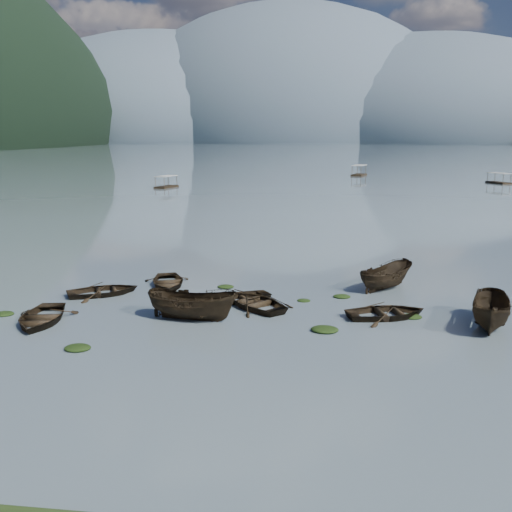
# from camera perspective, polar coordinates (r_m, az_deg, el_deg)

# --- Properties ---
(ground_plane) EXTENTS (2400.00, 2400.00, 0.00)m
(ground_plane) POSITION_cam_1_polar(r_m,az_deg,el_deg) (25.32, -3.46, -10.05)
(ground_plane) COLOR slate
(haze_mtn_a) EXTENTS (520.00, 520.00, 280.00)m
(haze_mtn_a) POSITION_cam_1_polar(r_m,az_deg,el_deg) (960.24, -8.96, 11.21)
(haze_mtn_a) COLOR #475666
(haze_mtn_a) RESTS_ON ground
(haze_mtn_b) EXTENTS (520.00, 520.00, 340.00)m
(haze_mtn_b) POSITION_cam_1_polar(r_m,az_deg,el_deg) (925.36, 3.27, 11.32)
(haze_mtn_b) COLOR #475666
(haze_mtn_b) RESTS_ON ground
(haze_mtn_c) EXTENTS (520.00, 520.00, 260.00)m
(haze_mtn_c) POSITION_cam_1_polar(r_m,az_deg,el_deg) (933.01, 15.84, 10.90)
(haze_mtn_c) COLOR #475666
(haze_mtn_c) RESTS_ON ground
(rowboat_0) EXTENTS (3.97, 5.01, 0.93)m
(rowboat_0) POSITION_cam_1_polar(r_m,az_deg,el_deg) (31.75, -20.68, -6.21)
(rowboat_0) COLOR black
(rowboat_0) RESTS_ON ground
(rowboat_1) EXTENTS (5.17, 4.74, 0.88)m
(rowboat_1) POSITION_cam_1_polar(r_m,az_deg,el_deg) (35.97, -15.02, -3.75)
(rowboat_1) COLOR black
(rowboat_1) RESTS_ON ground
(rowboat_2) EXTENTS (5.16, 2.56, 1.91)m
(rowboat_2) POSITION_cam_1_polar(r_m,az_deg,el_deg) (30.32, -6.41, -6.34)
(rowboat_2) COLOR black
(rowboat_2) RESTS_ON ground
(rowboat_3) EXTENTS (5.43, 5.50, 0.94)m
(rowboat_3) POSITION_cam_1_polar(r_m,az_deg,el_deg) (32.37, -0.09, -5.08)
(rowboat_3) COLOR black
(rowboat_3) RESTS_ON ground
(rowboat_4) EXTENTS (5.12, 4.34, 0.90)m
(rowboat_4) POSITION_cam_1_polar(r_m,az_deg,el_deg) (31.31, 12.92, -5.98)
(rowboat_4) COLOR black
(rowboat_4) RESTS_ON ground
(rowboat_5) EXTENTS (3.13, 5.24, 1.90)m
(rowboat_5) POSITION_cam_1_polar(r_m,az_deg,el_deg) (31.29, 22.39, -6.61)
(rowboat_5) COLOR black
(rowboat_5) RESTS_ON ground
(rowboat_6) EXTENTS (4.21, 4.98, 0.88)m
(rowboat_6) POSITION_cam_1_polar(r_m,az_deg,el_deg) (37.27, -8.82, -2.93)
(rowboat_6) COLOR black
(rowboat_6) RESTS_ON ground
(rowboat_7) EXTENTS (4.72, 4.43, 0.80)m
(rowboat_7) POSITION_cam_1_polar(r_m,az_deg,el_deg) (33.53, -1.74, -4.47)
(rowboat_7) COLOR black
(rowboat_7) RESTS_ON ground
(rowboat_8) EXTENTS (4.45, 4.76, 1.83)m
(rowboat_8) POSITION_cam_1_polar(r_m,az_deg,el_deg) (37.02, 12.80, -3.19)
(rowboat_8) COLOR black
(rowboat_8) RESTS_ON ground
(weed_clump_0) EXTENTS (1.21, 0.99, 0.26)m
(weed_clump_0) POSITION_cam_1_polar(r_m,az_deg,el_deg) (27.33, -17.40, -8.90)
(weed_clump_0) COLOR black
(weed_clump_0) RESTS_ON ground
(weed_clump_1) EXTENTS (0.88, 0.70, 0.19)m
(weed_clump_1) POSITION_cam_1_polar(r_m,az_deg,el_deg) (32.93, -1.79, -4.78)
(weed_clump_1) COLOR black
(weed_clump_1) RESTS_ON ground
(weed_clump_2) EXTENTS (1.37, 1.10, 0.30)m
(weed_clump_2) POSITION_cam_1_polar(r_m,az_deg,el_deg) (28.62, 6.88, -7.47)
(weed_clump_2) COLOR black
(weed_clump_2) RESTS_ON ground
(weed_clump_3) EXTENTS (0.79, 0.66, 0.17)m
(weed_clump_3) POSITION_cam_1_polar(r_m,az_deg,el_deg) (33.53, 4.79, -4.51)
(weed_clump_3) COLOR black
(weed_clump_3) RESTS_ON ground
(weed_clump_4) EXTENTS (1.11, 0.88, 0.23)m
(weed_clump_4) POSITION_cam_1_polar(r_m,az_deg,el_deg) (31.55, 15.28, -5.96)
(weed_clump_4) COLOR black
(weed_clump_4) RESTS_ON ground
(weed_clump_5) EXTENTS (1.08, 0.87, 0.23)m
(weed_clump_5) POSITION_cam_1_polar(r_m,az_deg,el_deg) (33.77, -23.88, -5.40)
(weed_clump_5) COLOR black
(weed_clump_5) RESTS_ON ground
(weed_clump_6) EXTENTS (1.06, 0.88, 0.22)m
(weed_clump_6) POSITION_cam_1_polar(r_m,az_deg,el_deg) (36.40, -3.05, -3.16)
(weed_clump_6) COLOR black
(weed_clump_6) RESTS_ON ground
(weed_clump_7) EXTENTS (1.04, 0.83, 0.23)m
(weed_clump_7) POSITION_cam_1_polar(r_m,az_deg,el_deg) (34.56, 8.58, -4.10)
(weed_clump_7) COLOR black
(weed_clump_7) RESTS_ON ground
(pontoon_left) EXTENTS (3.52, 5.89, 2.11)m
(pontoon_left) POSITION_cam_1_polar(r_m,az_deg,el_deg) (108.29, -8.95, 6.77)
(pontoon_left) COLOR black
(pontoon_left) RESTS_ON ground
(pontoon_centre) EXTENTS (4.27, 6.84, 2.44)m
(pontoon_centre) POSITION_cam_1_polar(r_m,az_deg,el_deg) (142.09, 10.25, 7.92)
(pontoon_centre) COLOR black
(pontoon_centre) RESTS_ON ground
(pontoon_right) EXTENTS (4.16, 5.78, 2.05)m
(pontoon_right) POSITION_cam_1_polar(r_m,az_deg,el_deg) (126.58, 23.08, 6.69)
(pontoon_right) COLOR black
(pontoon_right) RESTS_ON ground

